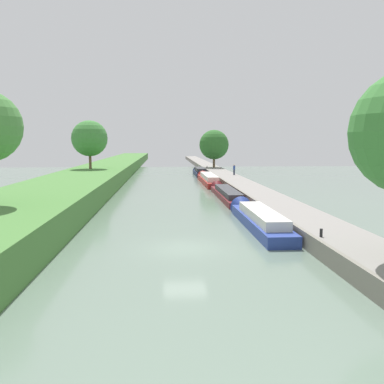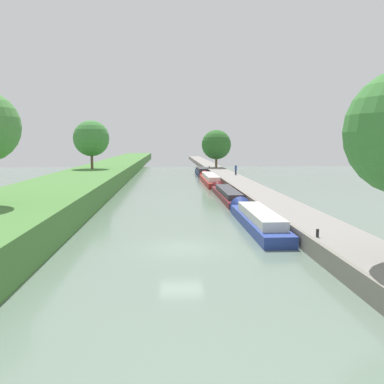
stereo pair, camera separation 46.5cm
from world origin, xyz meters
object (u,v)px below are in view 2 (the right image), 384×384
narrowboat_blue (256,218)px  narrowboat_navy (202,172)px  mooring_bollard_near (317,233)px  mooring_bollard_far (209,167)px  narrowboat_maroon (226,194)px  person_walking (236,169)px  narrowboat_red (209,179)px

narrowboat_blue → narrowboat_navy: size_ratio=1.20×
mooring_bollard_near → mooring_bollard_far: size_ratio=1.00×
narrowboat_blue → narrowboat_maroon: bearing=90.0°
person_walking → narrowboat_blue: bearing=-96.9°
narrowboat_blue → mooring_bollard_near: mooring_bollard_near is taller
person_walking → mooring_bollard_near: 43.36m
narrowboat_navy → mooring_bollard_near: bearing=-88.0°
person_walking → narrowboat_navy: bearing=111.2°
narrowboat_maroon → narrowboat_red: bearing=90.8°
narrowboat_red → person_walking: person_walking is taller
narrowboat_blue → narrowboat_maroon: narrowboat_blue is taller
narrowboat_maroon → person_walking: person_walking is taller
narrowboat_maroon → mooring_bollard_far: bearing=87.3°
narrowboat_blue → narrowboat_maroon: size_ratio=0.84×
narrowboat_maroon → narrowboat_navy: size_ratio=1.43×
narrowboat_blue → narrowboat_red: bearing=90.4°
narrowboat_navy → narrowboat_red: bearing=-90.1°
person_walking → mooring_bollard_far: bearing=98.8°
narrowboat_red → mooring_bollard_near: size_ratio=37.81×
narrowboat_navy → mooring_bollard_near: 54.96m
person_walking → mooring_bollard_near: (-2.59, -43.28, -0.65)m
narrowboat_red → narrowboat_navy: 15.02m
narrowboat_blue → narrowboat_maroon: 15.58m
narrowboat_blue → person_walking: size_ratio=8.13×
person_walking → narrowboat_maroon: bearing=-102.2°
narrowboat_maroon → person_walking: size_ratio=9.64×
narrowboat_navy → person_walking: bearing=-68.8°
mooring_bollard_far → mooring_bollard_near: bearing=-90.0°
mooring_bollard_near → narrowboat_blue: bearing=102.3°
narrowboat_blue → mooring_bollard_near: bearing=-77.7°
narrowboat_maroon → narrowboat_red: (-0.23, 16.48, 0.13)m
narrowboat_red → mooring_bollard_near: narrowboat_red is taller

